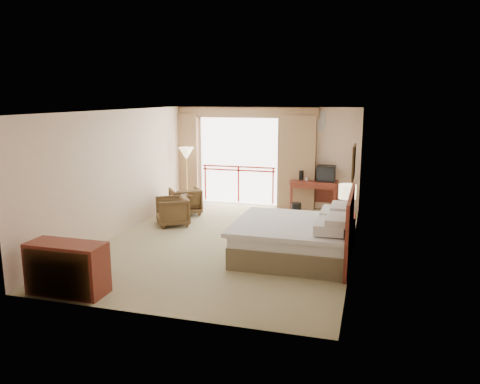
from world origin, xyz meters
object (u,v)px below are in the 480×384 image
(nightstand, at_px, (346,229))
(armchair_near, at_px, (173,225))
(desk, at_px, (314,187))
(dresser, at_px, (67,268))
(wastebasket, at_px, (296,209))
(tv, at_px, (326,174))
(floor_lamp, at_px, (186,156))
(table_lamp, at_px, (347,192))
(side_table, at_px, (183,202))
(armchair_far, at_px, (186,214))
(bed, at_px, (296,238))

(nightstand, bearing_deg, armchair_near, 176.27)
(desk, xyz_separation_m, dresser, (-2.96, -6.44, -0.22))
(desk, distance_m, wastebasket, 0.93)
(tv, bearing_deg, wastebasket, -138.44)
(desk, relative_size, armchair_near, 1.68)
(armchair_near, distance_m, floor_lamp, 2.49)
(tv, bearing_deg, dresser, -120.37)
(table_lamp, height_order, dresser, table_lamp)
(wastebasket, relative_size, dresser, 0.27)
(desk, relative_size, tv, 2.66)
(nightstand, relative_size, side_table, 0.96)
(armchair_far, distance_m, floor_lamp, 1.71)
(wastebasket, bearing_deg, desk, 63.29)
(nightstand, bearing_deg, tv, 104.11)
(table_lamp, bearing_deg, wastebasket, 125.82)
(dresser, bearing_deg, nightstand, 45.15)
(wastebasket, bearing_deg, bed, -80.82)
(table_lamp, bearing_deg, armchair_near, 177.69)
(table_lamp, xyz_separation_m, side_table, (-4.04, 0.91, -0.65))
(desk, bearing_deg, dresser, -112.76)
(nightstand, height_order, side_table, side_table)
(desk, relative_size, armchair_far, 1.64)
(nightstand, relative_size, floor_lamp, 0.35)
(wastebasket, bearing_deg, nightstand, -54.90)
(nightstand, height_order, floor_lamp, floor_lamp)
(wastebasket, height_order, side_table, side_table)
(tv, xyz_separation_m, dresser, (-3.26, -6.38, -0.61))
(armchair_far, height_order, side_table, side_table)
(table_lamp, distance_m, armchair_near, 4.13)
(table_lamp, height_order, wastebasket, table_lamp)
(nightstand, bearing_deg, floor_lamp, 152.70)
(tv, bearing_deg, floor_lamp, -178.10)
(armchair_near, bearing_deg, table_lamp, 55.80)
(desk, distance_m, side_table, 3.50)
(bed, relative_size, side_table, 3.63)
(armchair_far, bearing_deg, floor_lamp, -106.02)
(floor_lamp, bearing_deg, table_lamp, -26.08)
(desk, height_order, tv, tv)
(armchair_near, bearing_deg, nightstand, 55.08)
(table_lamp, bearing_deg, side_table, 167.34)
(armchair_near, bearing_deg, tv, 93.55)
(table_lamp, relative_size, desk, 0.51)
(nightstand, distance_m, floor_lamp, 5.09)
(armchair_far, xyz_separation_m, armchair_near, (0.11, -1.07, 0.00))
(desk, bearing_deg, nightstand, -67.64)
(side_table, bearing_deg, floor_lamp, 107.41)
(desk, xyz_separation_m, side_table, (-3.07, -1.67, -0.22))
(table_lamp, relative_size, armchair_far, 0.83)
(bed, height_order, side_table, bed)
(floor_lamp, bearing_deg, nightstand, -26.60)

